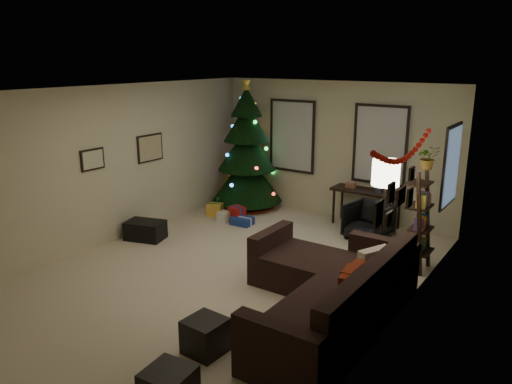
# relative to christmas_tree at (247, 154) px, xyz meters

# --- Properties ---
(floor) EXTENTS (7.00, 7.00, 0.00)m
(floor) POSITION_rel_christmas_tree_xyz_m (1.78, -3.00, -1.15)
(floor) COLOR beige
(floor) RESTS_ON ground
(ceiling) EXTENTS (7.00, 7.00, 0.00)m
(ceiling) POSITION_rel_christmas_tree_xyz_m (1.78, -3.00, 1.55)
(ceiling) COLOR white
(ceiling) RESTS_ON floor
(wall_back) EXTENTS (5.00, 0.00, 5.00)m
(wall_back) POSITION_rel_christmas_tree_xyz_m (1.78, 0.50, 0.20)
(wall_back) COLOR beige
(wall_back) RESTS_ON floor
(wall_left) EXTENTS (0.00, 7.00, 7.00)m
(wall_left) POSITION_rel_christmas_tree_xyz_m (-0.72, -3.00, 0.20)
(wall_left) COLOR beige
(wall_left) RESTS_ON floor
(wall_right) EXTENTS (0.00, 7.00, 7.00)m
(wall_right) POSITION_rel_christmas_tree_xyz_m (4.28, -3.00, 0.20)
(wall_right) COLOR beige
(wall_right) RESTS_ON floor
(window_back_left) EXTENTS (1.05, 0.06, 1.50)m
(window_back_left) POSITION_rel_christmas_tree_xyz_m (0.83, 0.47, 0.40)
(window_back_left) COLOR #728CB2
(window_back_left) RESTS_ON wall_back
(window_back_right) EXTENTS (1.05, 0.06, 1.50)m
(window_back_right) POSITION_rel_christmas_tree_xyz_m (2.73, 0.47, 0.40)
(window_back_right) COLOR #728CB2
(window_back_right) RESTS_ON wall_back
(window_right_wall) EXTENTS (0.06, 0.90, 1.30)m
(window_right_wall) POSITION_rel_christmas_tree_xyz_m (4.25, -0.45, 0.35)
(window_right_wall) COLOR #728CB2
(window_right_wall) RESTS_ON wall_right
(christmas_tree) EXTENTS (1.50, 1.50, 2.78)m
(christmas_tree) POSITION_rel_christmas_tree_xyz_m (0.00, 0.00, 0.00)
(christmas_tree) COLOR black
(christmas_tree) RESTS_ON floor
(presents) EXTENTS (1.23, 0.89, 0.30)m
(presents) POSITION_rel_christmas_tree_xyz_m (0.18, -0.87, -1.03)
(presents) COLOR navy
(presents) RESTS_ON floor
(sofa) EXTENTS (2.06, 2.98, 0.91)m
(sofa) POSITION_rel_christmas_tree_xyz_m (3.59, -3.27, -0.85)
(sofa) COLOR black
(sofa) RESTS_ON floor
(pillow_red_a) EXTENTS (0.20, 0.45, 0.44)m
(pillow_red_a) POSITION_rel_christmas_tree_xyz_m (3.99, -3.68, -0.51)
(pillow_red_a) COLOR maroon
(pillow_red_a) RESTS_ON sofa
(pillow_red_b) EXTENTS (0.12, 0.46, 0.46)m
(pillow_red_b) POSITION_rel_christmas_tree_xyz_m (3.99, -3.53, -0.51)
(pillow_red_b) COLOR maroon
(pillow_red_b) RESTS_ON sofa
(pillow_cream) EXTENTS (0.31, 0.47, 0.46)m
(pillow_cream) POSITION_rel_christmas_tree_xyz_m (3.99, -2.89, -0.52)
(pillow_cream) COLOR beige
(pillow_cream) RESTS_ON sofa
(ottoman_near) EXTENTS (0.43, 0.43, 0.39)m
(ottoman_near) POSITION_rel_christmas_tree_xyz_m (2.82, -4.76, -0.96)
(ottoman_near) COLOR black
(ottoman_near) RESTS_ON floor
(desk) EXTENTS (1.32, 0.47, 0.71)m
(desk) POSITION_rel_christmas_tree_xyz_m (2.62, 0.22, -0.52)
(desk) COLOR black
(desk) RESTS_ON floor
(desk_chair) EXTENTS (0.74, 0.70, 0.66)m
(desk_chair) POSITION_rel_christmas_tree_xyz_m (2.94, -0.43, -0.82)
(desk_chair) COLOR black
(desk_chair) RESTS_ON floor
(bookshelf) EXTENTS (0.30, 0.47, 1.56)m
(bookshelf) POSITION_rel_christmas_tree_xyz_m (4.08, -1.23, -0.39)
(bookshelf) COLOR black
(bookshelf) RESTS_ON floor
(potted_plant) EXTENTS (0.54, 0.53, 0.46)m
(potted_plant) POSITION_rel_christmas_tree_xyz_m (4.08, -1.23, 0.64)
(potted_plant) COLOR #4C4C4C
(potted_plant) RESTS_ON bookshelf
(floor_lamp) EXTENTS (0.38, 0.38, 1.79)m
(floor_lamp) POSITION_rel_christmas_tree_xyz_m (3.73, -1.96, 0.34)
(floor_lamp) COLOR black
(floor_lamp) RESTS_ON floor
(art_map) EXTENTS (0.04, 0.60, 0.50)m
(art_map) POSITION_rel_christmas_tree_xyz_m (-0.70, -2.08, 0.37)
(art_map) COLOR black
(art_map) RESTS_ON wall_left
(art_abstract) EXTENTS (0.04, 0.45, 0.35)m
(art_abstract) POSITION_rel_christmas_tree_xyz_m (-0.70, -3.36, 0.37)
(art_abstract) COLOR black
(art_abstract) RESTS_ON wall_left
(gallery) EXTENTS (0.03, 1.25, 0.54)m
(gallery) POSITION_rel_christmas_tree_xyz_m (4.26, -3.07, 0.42)
(gallery) COLOR black
(gallery) RESTS_ON wall_right
(garland) EXTENTS (0.08, 1.90, 0.30)m
(garland) POSITION_rel_christmas_tree_xyz_m (4.23, -2.83, 0.96)
(garland) COLOR #A5140C
(garland) RESTS_ON wall_right
(stocking_left) EXTENTS (0.20, 0.05, 0.36)m
(stocking_left) POSITION_rel_christmas_tree_xyz_m (1.64, 0.55, 0.22)
(stocking_left) COLOR #990F0C
(stocking_left) RESTS_ON wall_back
(stocking_right) EXTENTS (0.20, 0.05, 0.36)m
(stocking_right) POSITION_rel_christmas_tree_xyz_m (1.97, 0.55, 0.35)
(stocking_right) COLOR #990F0C
(stocking_right) RESTS_ON wall_back
(storage_bin) EXTENTS (0.75, 0.61, 0.33)m
(storage_bin) POSITION_rel_christmas_tree_xyz_m (-0.33, -2.66, -0.99)
(storage_bin) COLOR black
(storage_bin) RESTS_ON floor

